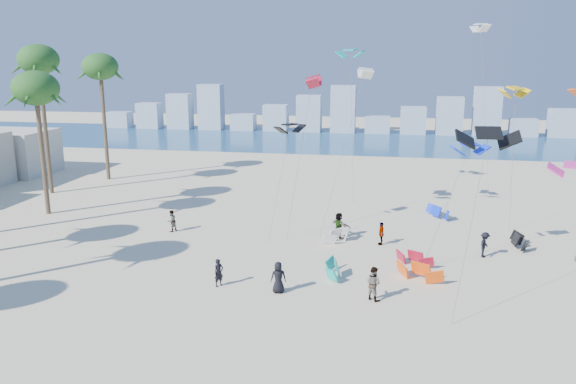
# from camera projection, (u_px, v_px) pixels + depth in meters

# --- Properties ---
(ocean) EXTENTS (220.00, 220.00, 0.00)m
(ocean) POSITION_uv_depth(u_px,v_px,m) (329.00, 140.00, 91.37)
(ocean) COLOR navy
(ocean) RESTS_ON ground
(kitesurfer_near) EXTENTS (0.69, 0.72, 1.66)m
(kitesurfer_near) POSITION_uv_depth(u_px,v_px,m) (219.00, 273.00, 32.31)
(kitesurfer_near) COLOR black
(kitesurfer_near) RESTS_ON ground
(kitesurfer_mid) EXTENTS (1.18, 1.13, 1.91)m
(kitesurfer_mid) POSITION_uv_depth(u_px,v_px,m) (373.00, 283.00, 30.46)
(kitesurfer_mid) COLOR gray
(kitesurfer_mid) RESTS_ON ground
(kitesurfers_far) EXTENTS (35.54, 11.82, 1.92)m
(kitesurfers_far) POSITION_uv_depth(u_px,v_px,m) (361.00, 238.00, 38.29)
(kitesurfers_far) COLOR black
(kitesurfers_far) RESTS_ON ground
(grounded_kites) EXTENTS (14.53, 17.39, 0.96)m
(grounded_kites) POSITION_uv_depth(u_px,v_px,m) (415.00, 246.00, 38.16)
(grounded_kites) COLOR #0EA998
(grounded_kites) RESTS_ON ground
(flying_kites) EXTENTS (25.30, 32.90, 16.73)m
(flying_kites) POSITION_uv_depth(u_px,v_px,m) (432.00, 86.00, 41.05)
(flying_kites) COLOR black
(flying_kites) RESTS_ON ground
(distant_skyline) EXTENTS (85.00, 3.00, 8.40)m
(distant_skyline) POSITION_uv_depth(u_px,v_px,m) (329.00, 115.00, 100.43)
(distant_skyline) COLOR #9EADBF
(distant_skyline) RESTS_ON ground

